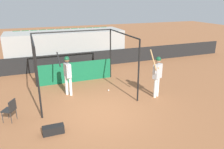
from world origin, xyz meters
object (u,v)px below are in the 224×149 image
player_waiting (157,73)px  baseball (109,90)px  folding_chair (10,108)px  equipment_bag (53,130)px  player_batter (67,72)px

player_waiting → baseball: (-1.79, 1.40, -1.13)m
folding_chair → equipment_bag: 1.92m
player_batter → folding_chair: bearing=113.1°
equipment_bag → baseball: bearing=42.3°
player_waiting → folding_chair: size_ratio=2.64×
baseball → player_batter: bearing=172.0°
player_waiting → folding_chair: (-6.04, 0.08, -0.65)m
folding_chair → player_batter: bearing=-26.6°
folding_chair → equipment_bag: folding_chair is taller
player_waiting → baseball: size_ratio=29.92×
player_waiting → baseball: 2.53m
player_waiting → equipment_bag: player_waiting is taller
player_batter → baseball: player_batter is taller
baseball → player_waiting: bearing=-38.0°
player_waiting → equipment_bag: 5.01m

